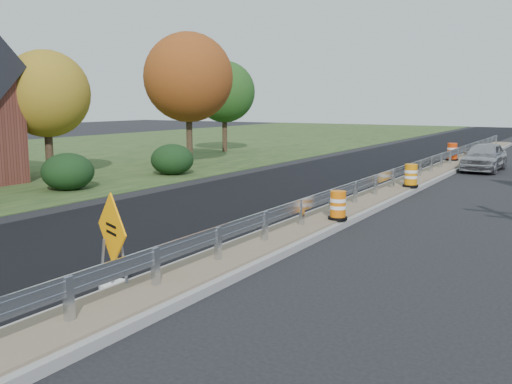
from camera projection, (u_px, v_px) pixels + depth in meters
The scene contains 15 objects.
ground at pixel (331, 220), 17.25m from camera, with size 140.00×140.00×0.00m, color black.
grass_verge_near at pixel (58, 155), 37.89m from camera, with size 30.00×120.00×0.03m, color #23401B.
milled_overlay at pixel (330, 175), 27.95m from camera, with size 7.20×120.00×0.01m, color black.
median at pixel (407, 184), 24.01m from camera, with size 1.60×55.00×0.23m.
guardrail at pixel (414, 167), 24.76m from camera, with size 0.10×46.15×0.72m.
hedge_mid at pixel (68, 172), 22.96m from camera, with size 2.09×2.09×1.52m, color black.
hedge_north at pixel (172, 159), 27.79m from camera, with size 2.09×2.09×1.52m, color black.
tree_near_yellow at pixel (46, 94), 25.94m from camera, with size 3.96×3.96×5.88m.
tree_near_red at pixel (188, 78), 31.55m from camera, with size 4.95×4.95×7.35m.
tree_near_back at pixel (224, 92), 39.95m from camera, with size 4.29×4.29×6.37m.
caution_sign at pixel (113, 267), 10.72m from camera, with size 1.26×0.59×1.89m.
barrel_median_near at pixel (338, 206), 16.20m from camera, with size 0.55×0.55×0.81m.
barrel_median_mid at pixel (411, 176), 22.41m from camera, with size 0.61×0.61×0.89m.
barrel_median_far at pixel (452, 152), 32.40m from camera, with size 0.67×0.67×0.99m.
car_silver at pixel (484, 156), 29.39m from camera, with size 1.76×4.38×1.49m, color #ABAAAF.
Camera 1 is at (6.73, -15.67, 3.55)m, focal length 40.00 mm.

